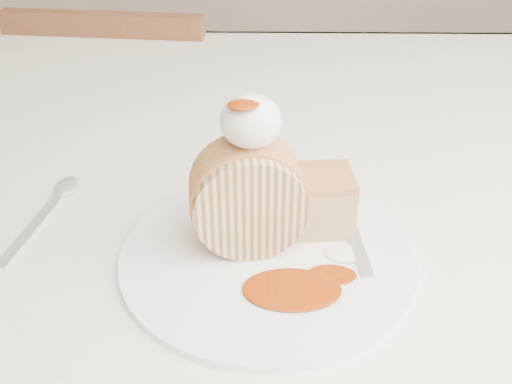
{
  "coord_description": "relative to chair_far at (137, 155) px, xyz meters",
  "views": [
    {
      "loc": [
        0.01,
        -0.4,
        1.07
      ],
      "look_at": [
        0.0,
        -0.0,
        0.81
      ],
      "focal_mm": 40.0,
      "sensor_mm": 36.0,
      "label": 1
    }
  ],
  "objects": [
    {
      "name": "table",
      "position": [
        0.28,
        -0.52,
        0.21
      ],
      "size": [
        1.4,
        0.9,
        0.75
      ],
      "color": "white",
      "rests_on": "ground"
    },
    {
      "name": "chair_far",
      "position": [
        0.0,
        0.0,
        0.0
      ],
      "size": [
        0.41,
        0.41,
        0.79
      ],
      "rotation": [
        0.0,
        0.0,
        3.05
      ],
      "color": "brown",
      "rests_on": "ground"
    },
    {
      "name": "plate",
      "position": [
        0.29,
        -0.73,
        0.3
      ],
      "size": [
        0.28,
        0.28,
        0.01
      ],
      "primitive_type": "cylinder",
      "rotation": [
        0.0,
        0.0,
        0.1
      ],
      "color": "white",
      "rests_on": "table"
    },
    {
      "name": "roulade_slice",
      "position": [
        0.27,
        -0.72,
        0.35
      ],
      "size": [
        0.1,
        0.06,
        0.09
      ],
      "primitive_type": "cylinder",
      "rotation": [
        1.57,
        0.0,
        0.13
      ],
      "color": "#CCBA8E",
      "rests_on": "plate"
    },
    {
      "name": "cake_chunk",
      "position": [
        0.34,
        -0.69,
        0.33
      ],
      "size": [
        0.06,
        0.06,
        0.05
      ],
      "primitive_type": "cube",
      "rotation": [
        0.0,
        0.0,
        0.1
      ],
      "color": "#CE854E",
      "rests_on": "plate"
    },
    {
      "name": "whipped_cream",
      "position": [
        0.28,
        -0.71,
        0.42
      ],
      "size": [
        0.05,
        0.05,
        0.04
      ],
      "primitive_type": "ellipsoid",
      "color": "white",
      "rests_on": "roulade_slice"
    },
    {
      "name": "caramel_drizzle",
      "position": [
        0.27,
        -0.72,
        0.45
      ],
      "size": [
        0.02,
        0.02,
        0.01
      ],
      "primitive_type": "ellipsoid",
      "color": "#822905",
      "rests_on": "whipped_cream"
    },
    {
      "name": "caramel_pool",
      "position": [
        0.31,
        -0.78,
        0.31
      ],
      "size": [
        0.08,
        0.06,
        0.0
      ],
      "primitive_type": null,
      "rotation": [
        0.0,
        0.0,
        0.1
      ],
      "color": "#822905",
      "rests_on": "plate"
    },
    {
      "name": "fork",
      "position": [
        0.37,
        -0.71,
        0.31
      ],
      "size": [
        0.03,
        0.15,
        0.0
      ],
      "primitive_type": "cube",
      "rotation": [
        0.0,
        0.0,
        0.07
      ],
      "color": "silver",
      "rests_on": "plate"
    },
    {
      "name": "spoon",
      "position": [
        0.07,
        -0.69,
        0.3
      ],
      "size": [
        0.04,
        0.14,
        0.0
      ],
      "primitive_type": "cube",
      "rotation": [
        0.0,
        0.0,
        -0.14
      ],
      "color": "silver",
      "rests_on": "table"
    }
  ]
}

